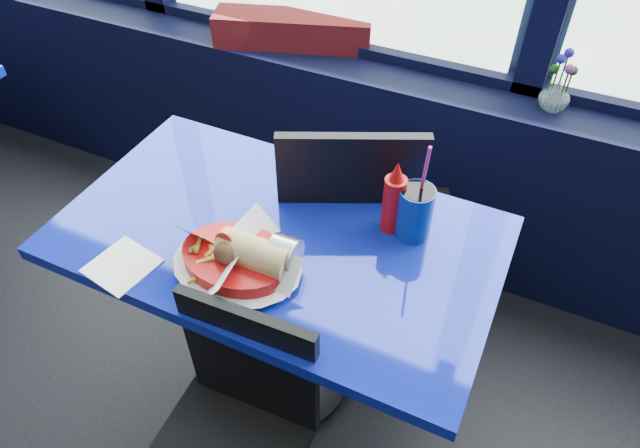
{
  "coord_description": "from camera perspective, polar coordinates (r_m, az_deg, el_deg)",
  "views": [
    {
      "loc": [
        0.87,
        1.06,
        1.86
      ],
      "look_at": [
        0.44,
        1.98,
        0.86
      ],
      "focal_mm": 32.0,
      "sensor_mm": 36.0,
      "label": 1
    }
  ],
  "objects": [
    {
      "name": "chair_near_back",
      "position": [
        1.85,
        5.7,
        -0.25
      ],
      "size": [
        0.58,
        0.59,
        0.98
      ],
      "rotation": [
        0.0,
        0.0,
        3.57
      ],
      "color": "black",
      "rests_on": "ground"
    },
    {
      "name": "ketchup_bottle",
      "position": [
        1.52,
        7.4,
        2.36
      ],
      "size": [
        0.06,
        0.06,
        0.23
      ],
      "color": "#B60C0C",
      "rests_on": "near_table"
    },
    {
      "name": "window_sill",
      "position": [
        2.48,
        -0.38,
        8.47
      ],
      "size": [
        5.0,
        0.26,
        0.8
      ],
      "primitive_type": "cube",
      "color": "black",
      "rests_on": "ground"
    },
    {
      "name": "napkin",
      "position": [
        1.56,
        -19.19,
        -3.97
      ],
      "size": [
        0.18,
        0.18,
        0.0
      ],
      "primitive_type": "cube",
      "rotation": [
        0.0,
        0.0,
        -0.17
      ],
      "color": "white",
      "rests_on": "near_table"
    },
    {
      "name": "soda_cup",
      "position": [
        1.52,
        9.46,
        1.27
      ],
      "size": [
        0.1,
        0.1,
        0.32
      ],
      "rotation": [
        0.0,
        0.0,
        -0.23
      ],
      "color": "navy",
      "rests_on": "near_table"
    },
    {
      "name": "near_table",
      "position": [
        1.7,
        -3.95,
        -5.19
      ],
      "size": [
        1.2,
        0.7,
        0.75
      ],
      "color": "black",
      "rests_on": "ground"
    },
    {
      "name": "chair_near_front",
      "position": [
        1.55,
        -8.62,
        -19.33
      ],
      "size": [
        0.39,
        0.39,
        0.83
      ],
      "rotation": [
        0.0,
        0.0,
        0.04
      ],
      "color": "black",
      "rests_on": "ground"
    },
    {
      "name": "planter_box",
      "position": [
        2.32,
        -2.75,
        18.83
      ],
      "size": [
        0.62,
        0.33,
        0.12
      ],
      "primitive_type": "cube",
      "rotation": [
        0.0,
        0.0,
        0.32
      ],
      "color": "maroon",
      "rests_on": "window_sill"
    },
    {
      "name": "flower_vase",
      "position": [
        2.06,
        22.55,
        12.06
      ],
      "size": [
        0.13,
        0.13,
        0.21
      ],
      "rotation": [
        0.0,
        0.0,
        0.34
      ],
      "color": "silver",
      "rests_on": "window_sill"
    },
    {
      "name": "food_basket",
      "position": [
        1.45,
        -8.12,
        -3.4
      ],
      "size": [
        0.38,
        0.38,
        0.11
      ],
      "rotation": [
        0.0,
        0.0,
        -0.42
      ],
      "color": "#B60C0C",
      "rests_on": "near_table"
    }
  ]
}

